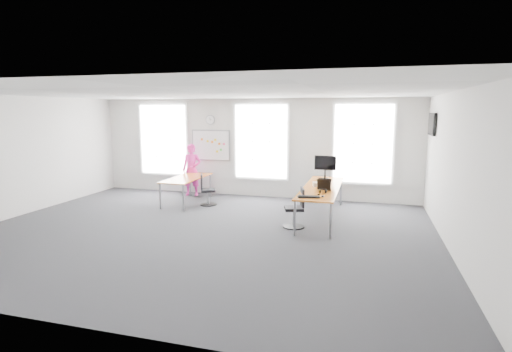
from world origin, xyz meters
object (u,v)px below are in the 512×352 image
(desk_right, at_px, (321,189))
(person, at_px, (192,170))
(headphones, at_px, (323,191))
(chair_left, at_px, (206,192))
(monitor, at_px, (325,165))
(chair_right, at_px, (296,210))
(desk_left, at_px, (187,179))
(keyboard, at_px, (309,197))

(desk_right, distance_m, person, 4.53)
(person, distance_m, headphones, 4.94)
(chair_left, xyz_separation_m, monitor, (3.23, 0.57, 0.79))
(chair_right, xyz_separation_m, monitor, (0.42, 2.05, 0.78))
(desk_left, xyz_separation_m, person, (-0.27, 0.93, 0.14))
(chair_right, distance_m, keyboard, 0.63)
(chair_right, height_order, keyboard, chair_right)
(person, relative_size, monitor, 2.51)
(chair_right, distance_m, chair_left, 3.18)
(monitor, bearing_deg, headphones, -81.53)
(keyboard, bearing_deg, chair_right, 116.86)
(desk_right, height_order, desk_left, desk_right)
(desk_right, bearing_deg, monitor, 91.95)
(desk_right, xyz_separation_m, desk_left, (-3.95, 0.72, -0.07))
(chair_left, bearing_deg, monitor, -102.17)
(chair_left, distance_m, person, 1.51)
(headphones, bearing_deg, monitor, 90.71)
(desk_left, relative_size, chair_left, 2.28)
(desk_right, bearing_deg, chair_right, -115.88)
(keyboard, distance_m, monitor, 2.44)
(desk_left, relative_size, chair_right, 2.21)
(desk_right, height_order, monitor, monitor)
(desk_left, distance_m, keyboard, 4.32)
(headphones, bearing_deg, desk_left, 156.49)
(headphones, bearing_deg, chair_right, -164.31)
(person, height_order, keyboard, person)
(desk_left, height_order, person, person)
(desk_right, height_order, chair_right, chair_right)
(desk_left, relative_size, monitor, 3.10)
(chair_left, relative_size, monitor, 1.36)
(desk_right, relative_size, desk_left, 1.62)
(monitor, bearing_deg, desk_left, -170.19)
(desk_left, distance_m, headphones, 4.31)
(desk_right, distance_m, chair_left, 3.33)
(chair_left, xyz_separation_m, keyboard, (3.14, -1.83, 0.41))
(chair_right, relative_size, headphones, 5.17)
(desk_left, xyz_separation_m, chair_right, (3.50, -1.65, -0.27))
(person, xyz_separation_m, keyboard, (4.09, -2.94, -0.01))
(chair_right, xyz_separation_m, chair_left, (-2.81, 1.48, -0.01))
(chair_right, xyz_separation_m, headphones, (0.56, 0.20, 0.44))
(monitor, bearing_deg, chair_left, -165.96)
(desk_left, bearing_deg, keyboard, -27.72)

